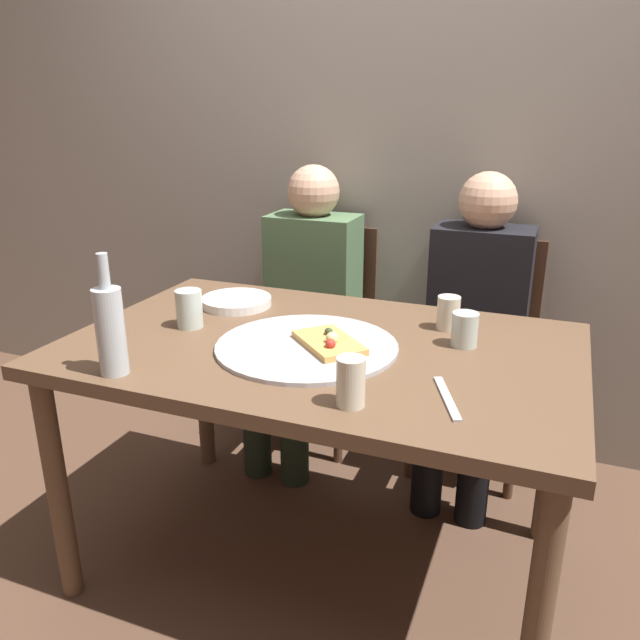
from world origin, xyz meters
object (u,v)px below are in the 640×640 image
object	(u,v)px
guest_in_beanie	(474,320)
chair_right	(477,338)
wine_bottle	(110,329)
tumbler_far	(189,309)
pizza_tray	(307,346)
guest_in_sweater	(305,300)
pizza_slice_last	(329,342)
tumbler_near	(351,382)
plate_stack	(236,301)
dining_table	(320,370)
wine_glass	(448,313)
short_glass	(465,329)
table_knife	(447,398)
chair_left	(319,318)

from	to	relation	value
guest_in_beanie	chair_right	bearing A→B (deg)	-90.00
wine_bottle	tumbler_far	world-z (taller)	wine_bottle
pizza_tray	tumbler_far	xyz separation A→B (m)	(-0.40, 0.03, 0.05)
guest_in_sweater	pizza_slice_last	bearing A→B (deg)	117.35
tumbler_near	chair_right	distance (m)	1.23
wine_bottle	plate_stack	world-z (taller)	wine_bottle
dining_table	tumbler_near	xyz separation A→B (m)	(0.20, -0.33, 0.14)
dining_table	tumbler_near	bearing A→B (deg)	-58.44
tumbler_near	wine_glass	size ratio (longest dim) A/B	1.14
dining_table	pizza_slice_last	bearing A→B (deg)	-43.35
short_glass	guest_in_sweater	xyz separation A→B (m)	(-0.72, 0.57, -0.16)
wine_glass	chair_right	world-z (taller)	chair_right
tumbler_far	wine_glass	world-z (taller)	tumbler_far
tumbler_far	table_knife	xyz separation A→B (m)	(0.82, -0.20, -0.05)
tumbler_far	chair_left	bearing A→B (deg)	85.02
pizza_tray	chair_left	size ratio (longest dim) A/B	0.56
pizza_slice_last	guest_in_beanie	world-z (taller)	guest_in_beanie
plate_stack	guest_in_sweater	xyz separation A→B (m)	(0.05, 0.48, -0.13)
pizza_slice_last	chair_right	size ratio (longest dim) A/B	0.28
tumbler_far	chair_left	world-z (taller)	chair_left
tumbler_near	table_knife	xyz separation A→B (m)	(0.20, 0.11, -0.05)
tumbler_near	guest_in_sweater	distance (m)	1.18
plate_stack	guest_in_beanie	size ratio (longest dim) A/B	0.20
dining_table	chair_left	world-z (taller)	chair_left
short_glass	guest_in_sweater	bearing A→B (deg)	141.62
tumbler_near	guest_in_beanie	size ratio (longest dim) A/B	0.10
wine_bottle	table_knife	bearing A→B (deg)	11.29
wine_glass	tumbler_far	bearing A→B (deg)	-159.89
table_knife	chair_right	bearing A→B (deg)	-19.01
wine_bottle	pizza_tray	bearing A→B (deg)	40.61
tumbler_near	tumbler_far	bearing A→B (deg)	153.30
tumbler_near	table_knife	size ratio (longest dim) A/B	0.52
pizza_slice_last	plate_stack	size ratio (longest dim) A/B	1.07
pizza_slice_last	tumbler_far	bearing A→B (deg)	177.26
tumbler_near	chair_right	world-z (taller)	chair_right
wine_bottle	guest_in_beanie	distance (m)	1.33
chair_right	short_glass	bearing A→B (deg)	93.46
pizza_slice_last	guest_in_sweater	size ratio (longest dim) A/B	0.21
chair_left	guest_in_sweater	bearing A→B (deg)	90.00
tumbler_far	plate_stack	xyz separation A→B (m)	(0.03, 0.23, -0.04)
pizza_slice_last	guest_in_sweater	world-z (taller)	guest_in_sweater
pizza_slice_last	short_glass	size ratio (longest dim) A/B	2.59
pizza_tray	plate_stack	distance (m)	0.45
table_knife	chair_left	xyz separation A→B (m)	(-0.74, 1.07, -0.25)
pizza_tray	tumbler_far	distance (m)	0.40
tumbler_near	tumbler_far	distance (m)	0.69
wine_glass	guest_in_beanie	world-z (taller)	guest_in_beanie
chair_right	guest_in_beanie	world-z (taller)	guest_in_beanie
wine_glass	table_knife	world-z (taller)	wine_glass
pizza_slice_last	wine_bottle	xyz separation A→B (m)	(-0.45, -0.34, 0.10)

